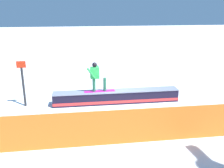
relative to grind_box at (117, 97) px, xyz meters
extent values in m
plane|color=white|center=(0.00, 0.00, -0.28)|extent=(120.00, 120.00, 0.00)
cube|color=black|center=(0.00, 0.00, 0.01)|extent=(5.95, 0.84, 0.58)
cube|color=red|center=(0.00, 0.00, -0.14)|extent=(5.96, 0.85, 0.14)
cube|color=#848DA5|center=(0.00, 0.00, 0.32)|extent=(5.95, 0.90, 0.04)
cube|color=#C41C91|center=(0.81, -0.04, 0.34)|extent=(1.43, 0.28, 0.01)
cylinder|color=#2A6D4F|center=(1.06, -0.04, 0.66)|extent=(0.14, 0.14, 0.62)
cylinder|color=#2A6D4F|center=(0.56, -0.03, 0.66)|extent=(0.14, 0.14, 0.62)
cube|color=green|center=(1.02, -0.04, 1.24)|extent=(0.40, 0.24, 0.53)
sphere|color=black|center=(1.02, -0.04, 1.61)|extent=(0.22, 0.22, 0.22)
cylinder|color=green|center=(1.20, 0.13, 1.26)|extent=(0.38, 0.09, 0.51)
cylinder|color=green|center=(0.92, -0.20, 1.26)|extent=(0.21, 0.09, 0.56)
cube|color=orange|center=(0.00, 3.64, 0.32)|extent=(10.11, 0.50, 1.20)
cylinder|color=#262628|center=(4.22, -0.40, 0.62)|extent=(0.10, 0.10, 1.80)
cube|color=red|center=(4.22, -0.40, 1.67)|extent=(0.40, 0.04, 0.30)
camera|label=1|loc=(2.15, 10.40, 3.92)|focal=38.14mm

